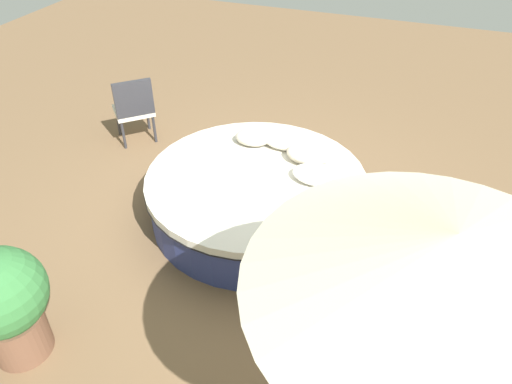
% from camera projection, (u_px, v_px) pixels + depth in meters
% --- Properties ---
extents(ground_plane, '(16.00, 16.00, 0.00)m').
position_uv_depth(ground_plane, '(256.00, 215.00, 5.68)').
color(ground_plane, brown).
extents(round_bed, '(2.48, 2.48, 0.56)m').
position_uv_depth(round_bed, '(256.00, 195.00, 5.50)').
color(round_bed, navy).
rests_on(round_bed, ground_plane).
extents(throw_pillow_0, '(0.55, 0.38, 0.15)m').
position_uv_depth(throw_pillow_0, '(317.00, 175.00, 5.22)').
color(throw_pillow_0, white).
rests_on(throw_pillow_0, round_bed).
extents(throw_pillow_1, '(0.53, 0.38, 0.19)m').
position_uv_depth(throw_pillow_1, '(309.00, 154.00, 5.52)').
color(throw_pillow_1, beige).
rests_on(throw_pillow_1, round_bed).
extents(throw_pillow_2, '(0.53, 0.33, 0.16)m').
position_uv_depth(throw_pillow_2, '(285.00, 141.00, 5.78)').
color(throw_pillow_2, silver).
rests_on(throw_pillow_2, round_bed).
extents(throw_pillow_3, '(0.43, 0.30, 0.17)m').
position_uv_depth(throw_pillow_3, '(252.00, 138.00, 5.83)').
color(throw_pillow_3, beige).
rests_on(throw_pillow_3, round_bed).
extents(patio_chair, '(0.72, 0.72, 0.98)m').
position_uv_depth(patio_chair, '(134.00, 106.00, 6.69)').
color(patio_chair, '#333338').
rests_on(patio_chair, ground_plane).
extents(patio_umbrella, '(1.98, 1.98, 2.21)m').
position_uv_depth(patio_umbrella, '(448.00, 266.00, 2.24)').
color(patio_umbrella, '#262628').
rests_on(patio_umbrella, ground_plane).
extents(planter, '(0.74, 0.74, 1.10)m').
position_uv_depth(planter, '(3.00, 301.00, 3.83)').
color(planter, brown).
rests_on(planter, ground_plane).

